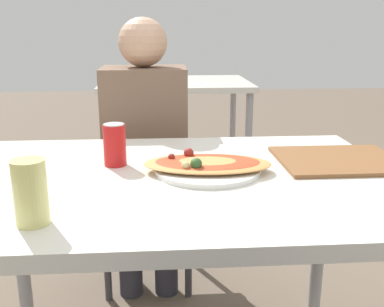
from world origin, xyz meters
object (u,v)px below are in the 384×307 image
at_px(person_seated, 145,137).
at_px(drink_glass, 30,192).
at_px(dining_table, 176,199).
at_px(chair_far_seated, 147,171).
at_px(soda_can, 115,145).
at_px(pizza_main, 207,166).

height_order(person_seated, drink_glass, person_seated).
xyz_separation_m(dining_table, drink_glass, (-0.31, -0.29, 0.14)).
bearing_deg(chair_far_seated, soda_can, 83.67).
relative_size(dining_table, person_seated, 1.08).
xyz_separation_m(person_seated, drink_glass, (-0.21, -0.94, 0.12)).
xyz_separation_m(pizza_main, soda_can, (-0.26, 0.08, 0.04)).
distance_m(chair_far_seated, drink_glass, 1.11).
bearing_deg(dining_table, soda_can, 147.99).
height_order(person_seated, soda_can, person_seated).
height_order(dining_table, soda_can, soda_can).
bearing_deg(person_seated, dining_table, 99.10).
distance_m(person_seated, drink_glass, 0.97).
xyz_separation_m(dining_table, pizza_main, (0.09, 0.03, 0.09)).
xyz_separation_m(chair_far_seated, person_seated, (-0.00, -0.11, 0.19)).
height_order(dining_table, drink_glass, drink_glass).
xyz_separation_m(person_seated, pizza_main, (0.19, -0.62, 0.06)).
xyz_separation_m(pizza_main, drink_glass, (-0.40, -0.32, 0.05)).
height_order(dining_table, pizza_main, pizza_main).
bearing_deg(dining_table, drink_glass, -136.55).
bearing_deg(pizza_main, drink_glass, -141.37).
bearing_deg(chair_far_seated, person_seated, 90.00).
height_order(pizza_main, soda_can, soda_can).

